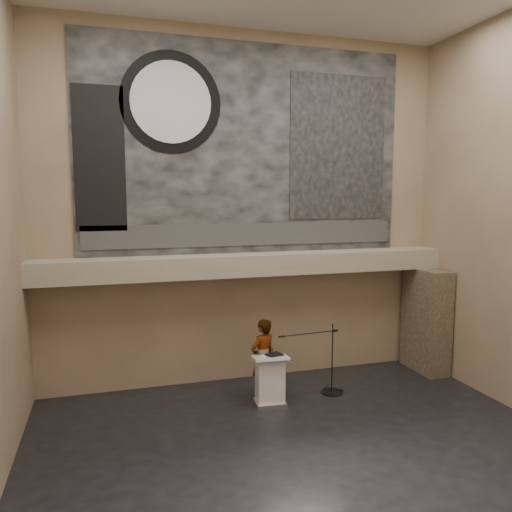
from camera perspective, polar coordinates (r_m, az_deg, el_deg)
name	(u,v)px	position (r m, az deg, el deg)	size (l,w,h in m)	color
floor	(308,454)	(9.64, 5.92, -21.59)	(10.00, 10.00, 0.00)	black
wall_back	(247,210)	(12.26, -1.08, 5.31)	(10.00, 0.02, 8.50)	#7A684D
wall_front	(481,233)	(5.05, 24.32, 2.37)	(10.00, 0.02, 8.50)	#7A684D
soffit	(251,264)	(11.98, -0.55, -0.97)	(10.00, 0.80, 0.50)	gray
sprinkler_left	(185,279)	(11.63, -8.08, -2.67)	(0.04, 0.04, 0.06)	#B2893D
sprinkler_right	(324,273)	(12.63, 7.82, -1.90)	(0.04, 0.04, 0.06)	#B2893D
banner	(247,149)	(12.27, -1.06, 12.09)	(8.00, 0.05, 5.00)	black
banner_text_strip	(247,234)	(12.22, -0.99, 2.49)	(7.76, 0.02, 0.55)	#313131
banner_clock_rim	(171,102)	(12.01, -9.69, 16.93)	(2.30, 2.30, 0.02)	black
banner_clock_face	(171,102)	(11.99, -9.68, 16.94)	(1.84, 1.84, 0.02)	silver
banner_building_print	(338,148)	(13.10, 9.38, 12.12)	(2.60, 0.02, 3.60)	black
banner_brick_print	(99,159)	(11.75, -17.46, 10.54)	(1.10, 0.02, 3.20)	black
stone_pier	(426,320)	(13.92, 18.86, -6.93)	(0.60, 1.40, 2.70)	#44372A
lectern	(270,380)	(11.32, 1.61, -14.01)	(0.79, 0.60, 1.14)	silver
binder	(274,355)	(11.17, 2.10, -11.22)	(0.34, 0.27, 0.04)	black
papers	(267,357)	(11.07, 1.23, -11.47)	(0.21, 0.29, 0.01)	silver
speaker_person	(263,359)	(11.55, 0.79, -11.65)	(0.67, 0.44, 1.83)	white
mic_stand	(330,382)	(12.14, 8.43, -14.08)	(1.63, 0.52, 1.66)	black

